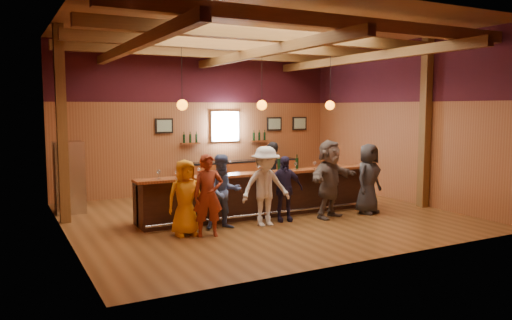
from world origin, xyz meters
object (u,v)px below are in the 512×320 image
object	(u,v)px
customer_navy	(284,189)
customer_orange	(185,198)
bottle_a	(279,164)
ice_bucket	(266,166)
customer_dark	(368,179)
customer_white	(266,186)
customer_brown	(329,179)
bar_counter	(259,194)
customer_denim	(223,192)
back_bar_cabinet	(240,175)
bartender	(272,173)
stainless_fridge	(69,177)
customer_redvest	(208,195)

from	to	relation	value
customer_navy	customer_orange	bearing A→B (deg)	-158.66
customer_navy	bottle_a	bearing A→B (deg)	86.03
ice_bucket	customer_orange	bearing A→B (deg)	-160.75
customer_orange	customer_dark	world-z (taller)	customer_dark
customer_white	customer_brown	distance (m)	1.76
customer_white	ice_bucket	distance (m)	1.04
bar_counter	customer_brown	xyz separation A→B (m)	(1.33, -1.08, 0.42)
customer_denim	customer_white	size ratio (longest dim) A/B	0.91
bar_counter	ice_bucket	bearing A→B (deg)	-79.32
ice_bucket	back_bar_cabinet	bearing A→B (deg)	73.36
bar_counter	customer_dark	size ratio (longest dim) A/B	3.60
customer_navy	bartender	world-z (taller)	bartender
stainless_fridge	customer_navy	bearing A→B (deg)	-37.65
stainless_fridge	customer_dark	xyz separation A→B (m)	(6.60, -3.57, -0.02)
bar_counter	bartender	world-z (taller)	bartender
ice_bucket	customer_redvest	bearing A→B (deg)	-150.72
customer_denim	customer_white	distance (m)	0.96
customer_orange	customer_brown	size ratio (longest dim) A/B	0.84
customer_denim	customer_dark	bearing A→B (deg)	3.92
bartender	ice_bucket	xyz separation A→B (m)	(-0.89, -1.28, 0.38)
stainless_fridge	customer_white	xyz separation A→B (m)	(3.69, -3.55, -0.01)
customer_dark	ice_bucket	distance (m)	2.62
customer_denim	ice_bucket	bearing A→B (deg)	32.31
bartender	customer_navy	bearing A→B (deg)	75.97
customer_orange	bottle_a	bearing A→B (deg)	17.22
customer_navy	customer_denim	bearing A→B (deg)	-161.44
customer_orange	customer_dark	bearing A→B (deg)	-0.44
bartender	customer_white	bearing A→B (deg)	64.95
customer_dark	bottle_a	distance (m)	2.27
customer_navy	customer_white	bearing A→B (deg)	-142.41
customer_denim	back_bar_cabinet	bearing A→B (deg)	67.26
customer_redvest	customer_dark	bearing A→B (deg)	17.54
customer_navy	customer_redvest	bearing A→B (deg)	-150.48
stainless_fridge	customer_brown	distance (m)	6.49
bar_counter	customer_navy	distance (m)	0.92
bar_counter	customer_white	xyz separation A→B (m)	(-0.43, -1.10, 0.37)
back_bar_cabinet	stainless_fridge	xyz separation A→B (m)	(-5.30, -1.12, 0.42)
stainless_fridge	customer_brown	world-z (taller)	customer_brown
bar_counter	customer_navy	size ratio (longest dim) A/B	4.12
customer_denim	ice_bucket	xyz separation A→B (m)	(1.42, 0.67, 0.42)
bar_counter	bottle_a	bearing A→B (deg)	-27.79
customer_white	bartender	bearing A→B (deg)	60.24
stainless_fridge	bartender	distance (m)	5.24
customer_brown	bottle_a	bearing A→B (deg)	115.31
back_bar_cabinet	ice_bucket	world-z (taller)	ice_bucket
bar_counter	back_bar_cabinet	size ratio (longest dim) A/B	1.57
bar_counter	back_bar_cabinet	world-z (taller)	bar_counter
stainless_fridge	customer_dark	world-z (taller)	stainless_fridge
customer_redvest	customer_dark	xyz separation A→B (m)	(4.39, 0.21, 0.03)
customer_white	customer_navy	distance (m)	0.67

